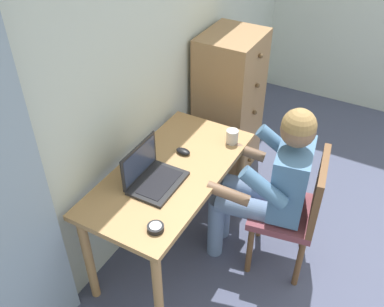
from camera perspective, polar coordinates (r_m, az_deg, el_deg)
wall_back at (r=2.91m, az=-4.33°, el=13.62°), size 4.80×0.05×2.50m
curtain_panel at (r=2.11m, az=-24.03°, el=-6.60°), size 0.52×0.03×2.14m
desk at (r=2.71m, az=-2.88°, el=-4.04°), size 1.23×0.61×0.74m
dresser at (r=3.54m, az=4.91°, el=6.40°), size 0.51×0.46×1.21m
chair at (r=2.80m, az=13.57°, el=-7.11°), size 0.48×0.47×0.90m
person_seated at (r=2.69m, az=10.29°, el=-3.48°), size 0.59×0.63×1.21m
laptop at (r=2.53m, az=-5.36°, el=-2.91°), size 0.34×0.25×0.24m
computer_mouse at (r=2.76m, az=-1.19°, el=0.29°), size 0.07×0.10×0.03m
desk_clock at (r=2.28m, az=-4.86°, el=-9.78°), size 0.09×0.09×0.03m
coffee_mug at (r=2.85m, az=5.38°, el=2.29°), size 0.12×0.08×0.09m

